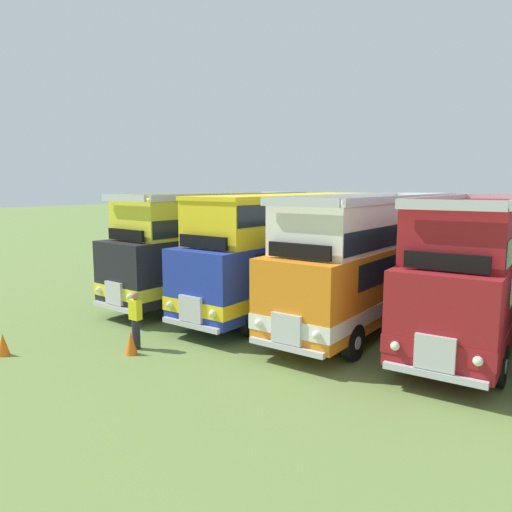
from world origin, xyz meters
TOP-DOWN VIEW (x-y plane):
  - ground_plane at (0.00, 0.00)m, footprint 200.00×200.00m
  - bus_first_in_row at (-6.94, 0.02)m, footprint 3.09×10.76m
  - bus_second_in_row at (-3.47, 0.29)m, footprint 2.72×11.29m
  - bus_third_in_row at (0.00, 0.45)m, footprint 2.72×11.71m
  - bus_fourth_in_row at (3.47, -0.10)m, footprint 2.87×9.91m
  - cone_near_end at (-4.30, -7.11)m, footprint 0.36×0.36m
  - cone_mid_row at (-7.22, -9.30)m, footprint 0.36×0.36m
  - marshal_person at (-4.56, -6.70)m, footprint 0.36×0.24m
  - rope_fence_line at (0.00, 11.27)m, footprint 19.96×0.08m

SIDE VIEW (x-z plane):
  - ground_plane at x=0.00m, z-range 0.00..0.00m
  - cone_mid_row at x=-7.22m, z-range 0.00..0.65m
  - cone_near_end at x=-4.30m, z-range 0.00..0.68m
  - rope_fence_line at x=0.00m, z-range 0.14..1.19m
  - marshal_person at x=-4.56m, z-range 0.02..1.75m
  - bus_fourth_in_row at x=3.47m, z-range 0.09..4.61m
  - bus_first_in_row at x=-6.94m, z-range 0.10..4.62m
  - bus_third_in_row at x=0.00m, z-range 0.10..4.62m
  - bus_second_in_row at x=-3.47m, z-range 0.23..4.72m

